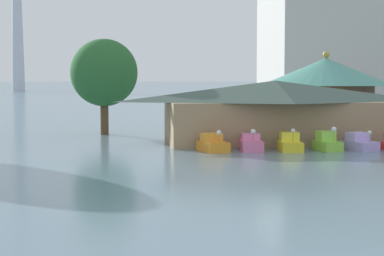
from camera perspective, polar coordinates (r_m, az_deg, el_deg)
pedal_boat_orange at (r=49.11m, az=1.79°, el=-1.39°), size 2.21×2.97×1.64m
pedal_boat_pink at (r=49.82m, az=5.06°, el=-1.33°), size 1.79×2.88×1.70m
pedal_boat_yellow at (r=49.83m, az=8.37°, el=-1.33°), size 1.79×2.80×1.75m
pedal_boat_lime at (r=50.58m, az=11.48°, el=-1.25°), size 1.81×2.50×1.85m
pedal_boat_lavender at (r=51.51m, az=14.10°, el=-1.26°), size 2.39×3.03×1.55m
boathouse at (r=55.12m, az=7.12°, el=1.48°), size 18.96×8.36×5.19m
green_roof_pavilion at (r=68.84m, az=11.36°, el=3.29°), size 13.26×13.26×8.09m
shoreline_tree_mid at (r=64.01m, az=-7.53°, el=4.70°), size 6.38×6.38×9.11m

